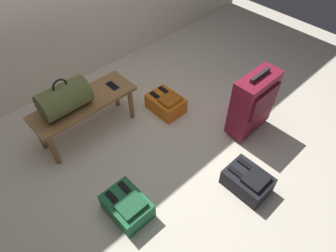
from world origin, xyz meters
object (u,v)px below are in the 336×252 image
backpack_dark (248,181)px  duffel_bag_olive (64,98)px  cell_phone (112,86)px  suitcase_upright_burgundy (253,102)px  backpack_green (127,206)px  bench (84,106)px  backpack_orange (166,103)px

backpack_dark → duffel_bag_olive: bearing=117.6°
cell_phone → suitcase_upright_burgundy: size_ratio=0.21×
duffel_bag_olive → backpack_green: size_ratio=1.16×
bench → suitcase_upright_burgundy: 1.60m
suitcase_upright_burgundy → backpack_orange: (-0.42, 0.77, -0.26)m
cell_phone → backpack_dark: cell_phone is taller
bench → backpack_green: bearing=-105.8°
duffel_bag_olive → backpack_dark: duffel_bag_olive is taller
bench → backpack_green: 1.04m
bench → duffel_bag_olive: 0.25m
backpack_orange → backpack_green: bearing=-147.4°
backpack_orange → backpack_dark: bearing=-97.5°
duffel_bag_olive → backpack_orange: duffel_bag_olive is taller
backpack_green → bench: bearing=74.2°
backpack_orange → suitcase_upright_burgundy: bearing=-61.7°
backpack_dark → backpack_orange: bearing=82.5°
duffel_bag_olive → backpack_dark: (0.78, -1.49, -0.45)m
duffel_bag_olive → backpack_orange: size_ratio=1.16×
duffel_bag_olive → backpack_green: bearing=-96.9°
duffel_bag_olive → cell_phone: (0.49, -0.01, -0.13)m
suitcase_upright_burgundy → backpack_orange: bearing=118.3°
suitcase_upright_burgundy → backpack_dark: suitcase_upright_burgundy is taller
duffel_bag_olive → backpack_orange: (0.94, -0.30, -0.45)m
cell_phone → backpack_dark: 1.54m
bench → cell_phone: bearing=-1.5°
bench → backpack_dark: bench is taller
duffel_bag_olive → suitcase_upright_burgundy: bearing=-38.3°
backpack_orange → duffel_bag_olive: bearing=162.5°
backpack_orange → backpack_dark: same height
cell_phone → backpack_orange: 0.62m
bench → suitcase_upright_burgundy: size_ratio=1.44×
bench → duffel_bag_olive: size_ratio=2.27×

